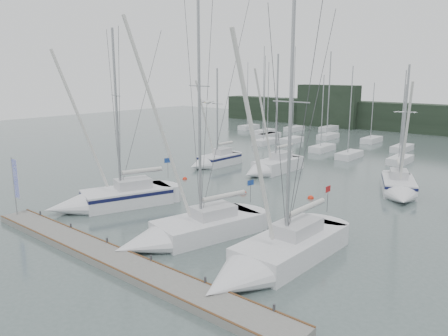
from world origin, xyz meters
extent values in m
plane|color=#4C5D5A|center=(0.00, 0.00, 0.00)|extent=(160.00, 160.00, 0.00)
cube|color=#60605C|center=(0.00, -5.00, 0.20)|extent=(24.00, 2.00, 0.40)
cube|color=black|center=(0.00, 62.00, 2.50)|extent=(90.00, 4.00, 5.00)
cube|color=black|center=(-20.00, 60.00, 4.00)|extent=(12.00, 3.00, 8.00)
cube|color=silver|center=(-7.78, 34.61, 0.35)|extent=(1.80, 4.50, 0.90)
cylinder|color=#929599|center=(-7.78, 34.11, 5.44)|extent=(0.12, 0.12, 9.28)
cube|color=silver|center=(-12.32, 45.27, 0.35)|extent=(1.80, 4.50, 0.90)
cylinder|color=#929599|center=(-12.32, 44.77, 7.18)|extent=(0.12, 0.12, 12.76)
cube|color=silver|center=(-2.88, 32.26, 0.35)|extent=(1.80, 4.50, 0.90)
cylinder|color=#929599|center=(-2.88, 31.76, 5.98)|extent=(0.12, 0.12, 10.37)
cube|color=silver|center=(-21.48, 50.12, 0.35)|extent=(1.80, 4.50, 0.90)
cylinder|color=#929599|center=(-21.48, 49.62, 7.79)|extent=(0.12, 0.12, 13.97)
cube|color=silver|center=(0.49, 41.52, 0.35)|extent=(1.80, 4.50, 0.90)
cylinder|color=#929599|center=(0.49, 41.02, 4.85)|extent=(0.12, 0.12, 8.10)
cube|color=silver|center=(-14.72, 38.01, 0.35)|extent=(1.80, 4.50, 0.90)
cylinder|color=#929599|center=(-14.72, 37.51, 5.56)|extent=(0.12, 0.12, 9.53)
cube|color=silver|center=(3.02, 33.07, 0.35)|extent=(1.80, 4.50, 0.90)
cylinder|color=#929599|center=(3.02, 32.57, 5.74)|extent=(0.12, 0.12, 9.88)
cube|color=silver|center=(-20.38, 39.44, 0.35)|extent=(1.80, 4.50, 0.90)
cylinder|color=#929599|center=(-20.38, 38.94, 6.87)|extent=(0.12, 0.12, 12.14)
cube|color=silver|center=(-23.07, 42.98, 0.35)|extent=(1.80, 4.50, 0.90)
cylinder|color=#929599|center=(-23.07, 42.48, 7.70)|extent=(0.12, 0.12, 13.80)
cube|color=silver|center=(-16.86, 34.30, 0.35)|extent=(1.80, 4.50, 0.90)
cylinder|color=#929599|center=(-16.86, 33.80, 5.51)|extent=(0.12, 0.12, 9.42)
cube|color=silver|center=(-5.54, 46.15, 0.35)|extent=(1.80, 4.50, 0.90)
cylinder|color=#929599|center=(-5.54, 45.65, 4.87)|extent=(0.12, 0.12, 8.14)
cube|color=silver|center=(-19.95, 39.81, 0.35)|extent=(1.80, 4.50, 0.90)
cylinder|color=#929599|center=(-19.95, 39.31, 6.39)|extent=(0.12, 0.12, 11.18)
cube|color=silver|center=(-29.13, 46.63, 0.35)|extent=(1.80, 4.50, 0.90)
cylinder|color=#929599|center=(-29.13, 46.13, 6.50)|extent=(0.12, 0.12, 11.40)
cube|color=silver|center=(-16.78, 54.39, 0.35)|extent=(1.80, 4.50, 0.90)
cylinder|color=#929599|center=(-16.78, 53.89, 7.36)|extent=(0.12, 0.12, 13.12)
cube|color=silver|center=(-8.36, 2.39, 0.49)|extent=(5.32, 7.43, 1.64)
cone|color=silver|center=(-10.04, -2.13, 0.49)|extent=(3.97, 3.81, 3.16)
cube|color=#B4B5B9|center=(-8.17, 2.90, 1.69)|extent=(2.57, 3.14, 0.76)
cylinder|color=#929599|center=(-8.53, 1.93, 7.48)|extent=(0.20, 0.20, 12.33)
cylinder|color=silver|center=(-7.89, 3.65, 2.67)|extent=(1.44, 3.20, 0.31)
cube|color=#0F1137|center=(-8.36, 2.39, 1.04)|extent=(5.35, 7.46, 0.27)
cube|color=navy|center=(-7.11, 5.75, 3.27)|extent=(0.22, 0.56, 0.39)
cube|color=silver|center=(1.10, 1.52, 0.45)|extent=(4.81, 7.42, 1.50)
cone|color=silver|center=(-0.12, -3.22, 0.45)|extent=(3.83, 3.64, 3.20)
cube|color=#B4B5B9|center=(1.23, 2.00, 1.55)|extent=(2.39, 3.09, 0.70)
cylinder|color=#929599|center=(0.98, 1.04, 8.23)|extent=(0.18, 0.18, 14.06)
cylinder|color=silver|center=(1.44, 2.84, 2.45)|extent=(1.11, 3.31, 0.28)
cube|color=navy|center=(2.01, 5.02, 3.00)|extent=(0.15, 0.53, 0.36)
cube|color=silver|center=(7.16, 2.04, 0.49)|extent=(3.45, 7.79, 1.62)
cone|color=silver|center=(7.02, -3.46, 0.49)|extent=(3.33, 3.39, 3.24)
cube|color=#B4B5B9|center=(7.18, 2.58, 1.68)|extent=(1.86, 3.13, 0.76)
cylinder|color=#929599|center=(7.15, 1.49, 7.66)|extent=(0.19, 0.19, 12.72)
cylinder|color=silver|center=(7.20, 3.58, 2.65)|extent=(0.40, 3.77, 0.30)
cube|color=#A71618|center=(7.27, 6.10, 3.24)|extent=(0.04, 0.58, 0.39)
cube|color=silver|center=(-12.68, 18.93, 0.44)|extent=(2.65, 5.01, 1.47)
cone|color=silver|center=(-12.82, 15.42, 0.44)|extent=(2.54, 2.20, 2.45)
cube|color=#B4B5B9|center=(-12.66, 19.42, 1.52)|extent=(1.43, 2.02, 0.69)
cylinder|color=#929599|center=(-12.69, 18.58, 6.02)|extent=(0.18, 0.18, 9.69)
cylinder|color=silver|center=(-12.64, 19.91, 2.41)|extent=(0.37, 2.41, 0.27)
cube|color=#0F1137|center=(-12.68, 18.93, 0.93)|extent=(2.67, 5.03, 0.25)
cube|color=silver|center=(-5.77, 20.49, 0.48)|extent=(2.87, 5.95, 1.59)
cone|color=silver|center=(-5.92, 16.30, 0.48)|extent=(2.75, 2.61, 2.66)
cube|color=#B4B5B9|center=(-5.75, 21.02, 1.65)|extent=(1.55, 2.40, 0.74)
cylinder|color=#929599|center=(-5.78, 20.07, 6.77)|extent=(0.19, 0.19, 10.98)
cylinder|color=silver|center=(-5.72, 21.66, 2.60)|extent=(0.40, 2.87, 0.30)
cube|color=silver|center=(7.12, 20.22, 0.45)|extent=(4.48, 5.90, 1.51)
cone|color=silver|center=(8.60, 16.74, 0.45)|extent=(3.30, 3.11, 2.62)
cube|color=#B4B5B9|center=(6.92, 20.68, 1.56)|extent=(2.15, 2.51, 0.70)
cylinder|color=#929599|center=(7.27, 19.87, 6.14)|extent=(0.18, 0.18, 9.87)
cylinder|color=silver|center=(6.70, 21.20, 2.46)|extent=(1.27, 2.49, 0.28)
cube|color=#0F1137|center=(7.12, 20.22, 0.96)|extent=(4.51, 5.93, 0.25)
sphere|color=red|center=(-3.15, 10.96, 0.00)|extent=(0.60, 0.60, 0.60)
sphere|color=red|center=(2.16, 13.41, 0.00)|extent=(0.54, 0.54, 0.54)
sphere|color=red|center=(-10.81, 11.40, 0.00)|extent=(0.47, 0.47, 0.47)
cylinder|color=#929599|center=(-11.46, -5.04, 2.50)|extent=(0.08, 0.08, 4.19)
cube|color=#202DCB|center=(-11.14, -5.01, 3.10)|extent=(0.56, 0.08, 2.80)
ellipsoid|color=silver|center=(3.07, -0.48, 8.83)|extent=(0.28, 0.45, 0.19)
cube|color=#95989D|center=(2.80, -0.43, 8.85)|extent=(0.44, 0.21, 0.10)
cube|color=#95989D|center=(3.33, -0.53, 8.85)|extent=(0.44, 0.21, 0.10)
camera|label=1|loc=(19.26, -18.49, 10.46)|focal=35.00mm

